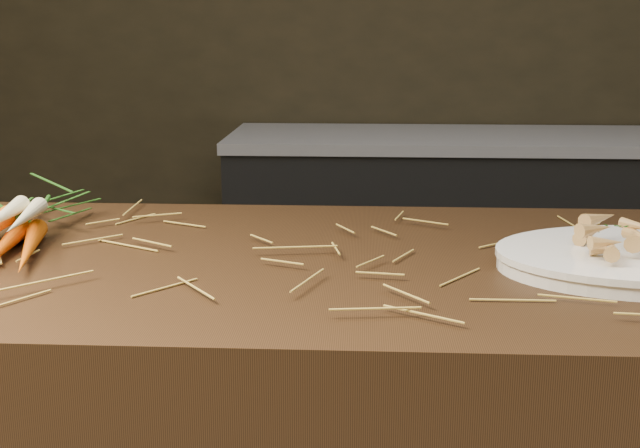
{
  "coord_description": "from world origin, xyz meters",
  "views": [
    {
      "loc": [
        -0.11,
        -0.84,
        1.23
      ],
      "look_at": [
        -0.17,
        0.26,
        0.96
      ],
      "focal_mm": 45.0,
      "sensor_mm": 36.0,
      "label": 1
    }
  ],
  "objects": [
    {
      "name": "root_veg_bunch",
      "position": [
        -0.66,
        0.39,
        0.94
      ],
      "size": [
        0.22,
        0.46,
        0.08
      ],
      "rotation": [
        0.0,
        0.0,
        0.19
      ],
      "color": "#C74909",
      "rests_on": "main_counter"
    },
    {
      "name": "straw_bedding",
      "position": [
        0.0,
        0.3,
        0.91
      ],
      "size": [
        1.4,
        0.6,
        0.02
      ],
      "primitive_type": null,
      "color": "olive",
      "rests_on": "main_counter"
    },
    {
      "name": "back_counter",
      "position": [
        0.3,
        2.18,
        0.42
      ],
      "size": [
        1.82,
        0.62,
        0.84
      ],
      "color": "black",
      "rests_on": "ground"
    }
  ]
}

